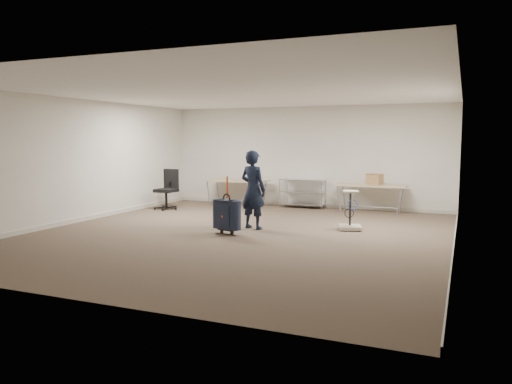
% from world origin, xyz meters
% --- Properties ---
extents(ground, '(9.00, 9.00, 0.00)m').
position_xyz_m(ground, '(0.00, 0.00, 0.00)').
color(ground, '#45392A').
rests_on(ground, ground).
extents(room_shell, '(8.00, 9.00, 9.00)m').
position_xyz_m(room_shell, '(0.00, 1.38, 0.05)').
color(room_shell, beige).
rests_on(room_shell, ground).
extents(folding_table_left, '(1.80, 0.75, 0.73)m').
position_xyz_m(folding_table_left, '(-1.90, 3.95, 0.68)').
color(folding_table_left, tan).
rests_on(folding_table_left, ground).
extents(folding_table_right, '(1.80, 0.75, 0.73)m').
position_xyz_m(folding_table_right, '(1.90, 3.95, 0.68)').
color(folding_table_right, tan).
rests_on(folding_table_right, ground).
extents(wire_shelf, '(1.22, 0.47, 0.80)m').
position_xyz_m(wire_shelf, '(0.00, 4.20, 0.44)').
color(wire_shelf, silver).
rests_on(wire_shelf, ground).
extents(person, '(0.69, 0.54, 1.66)m').
position_xyz_m(person, '(0.02, 0.66, 0.83)').
color(person, black).
rests_on(person, ground).
extents(suitcase, '(0.47, 0.34, 1.16)m').
position_xyz_m(suitcase, '(-0.22, -0.12, 0.40)').
color(suitcase, '#162131').
rests_on(suitcase, ground).
extents(office_chair, '(0.66, 0.66, 1.08)m').
position_xyz_m(office_chair, '(-3.30, 2.51, 0.33)').
color(office_chair, black).
rests_on(office_chair, ground).
extents(equipment_cart, '(0.56, 0.56, 0.82)m').
position_xyz_m(equipment_cart, '(1.94, 1.32, 0.22)').
color(equipment_cart, '#EEE6CC').
rests_on(equipment_cart, ground).
extents(cardboard_box, '(0.44, 0.38, 0.27)m').
position_xyz_m(cardboard_box, '(1.98, 4.03, 0.87)').
color(cardboard_box, '#A2814B').
rests_on(cardboard_box, folding_table_right).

